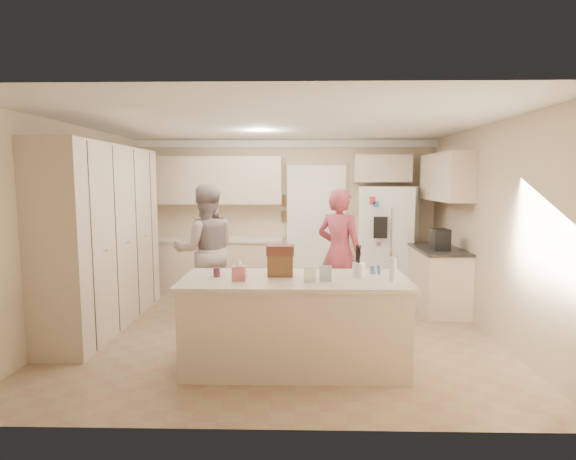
{
  "coord_description": "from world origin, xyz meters",
  "views": [
    {
      "loc": [
        0.23,
        -5.55,
        1.91
      ],
      "look_at": [
        0.1,
        0.35,
        1.25
      ],
      "focal_mm": 28.0,
      "sensor_mm": 36.0,
      "label": 1
    }
  ],
  "objects_px": {
    "utensil_crock": "(359,270)",
    "dollhouse_body": "(280,265)",
    "refrigerator": "(389,240)",
    "teen_girl": "(339,253)",
    "tissue_box": "(239,273)",
    "coffee_maker": "(440,239)",
    "teen_boy": "(206,251)",
    "island_base": "(295,324)"
  },
  "relations": [
    {
      "from": "utensil_crock",
      "to": "dollhouse_body",
      "type": "bearing_deg",
      "value": 176.42
    },
    {
      "from": "refrigerator",
      "to": "teen_girl",
      "type": "height_order",
      "value": "teen_girl"
    },
    {
      "from": "teen_girl",
      "to": "tissue_box",
      "type": "bearing_deg",
      "value": 87.66
    },
    {
      "from": "coffee_maker",
      "to": "dollhouse_body",
      "type": "bearing_deg",
      "value": -140.71
    },
    {
      "from": "coffee_maker",
      "to": "teen_boy",
      "type": "xyz_separation_m",
      "value": [
        -3.31,
        -0.15,
        -0.15
      ]
    },
    {
      "from": "refrigerator",
      "to": "island_base",
      "type": "distance_m",
      "value": 3.51
    },
    {
      "from": "refrigerator",
      "to": "teen_boy",
      "type": "relative_size",
      "value": 0.97
    },
    {
      "from": "refrigerator",
      "to": "tissue_box",
      "type": "bearing_deg",
      "value": -102.19
    },
    {
      "from": "utensil_crock",
      "to": "tissue_box",
      "type": "relative_size",
      "value": 1.07
    },
    {
      "from": "refrigerator",
      "to": "teen_girl",
      "type": "distance_m",
      "value": 1.67
    },
    {
      "from": "coffee_maker",
      "to": "island_base",
      "type": "distance_m",
      "value": 2.87
    },
    {
      "from": "teen_boy",
      "to": "teen_girl",
      "type": "height_order",
      "value": "teen_boy"
    },
    {
      "from": "utensil_crock",
      "to": "tissue_box",
      "type": "distance_m",
      "value": 1.21
    },
    {
      "from": "coffee_maker",
      "to": "island_base",
      "type": "relative_size",
      "value": 0.14
    },
    {
      "from": "refrigerator",
      "to": "teen_boy",
      "type": "height_order",
      "value": "teen_boy"
    },
    {
      "from": "refrigerator",
      "to": "dollhouse_body",
      "type": "xyz_separation_m",
      "value": [
        -1.73,
        -3.0,
        0.14
      ]
    },
    {
      "from": "refrigerator",
      "to": "dollhouse_body",
      "type": "height_order",
      "value": "refrigerator"
    },
    {
      "from": "coffee_maker",
      "to": "dollhouse_body",
      "type": "height_order",
      "value": "coffee_maker"
    },
    {
      "from": "coffee_maker",
      "to": "teen_girl",
      "type": "distance_m",
      "value": 1.46
    },
    {
      "from": "dollhouse_body",
      "to": "teen_girl",
      "type": "bearing_deg",
      "value": 65.13
    },
    {
      "from": "teen_boy",
      "to": "island_base",
      "type": "bearing_deg",
      "value": 109.76
    },
    {
      "from": "teen_boy",
      "to": "dollhouse_body",
      "type": "bearing_deg",
      "value": 107.95
    },
    {
      "from": "dollhouse_body",
      "to": "teen_girl",
      "type": "height_order",
      "value": "teen_girl"
    },
    {
      "from": "tissue_box",
      "to": "teen_boy",
      "type": "bearing_deg",
      "value": 111.15
    },
    {
      "from": "coffee_maker",
      "to": "tissue_box",
      "type": "xyz_separation_m",
      "value": [
        -2.6,
        -2.0,
        -0.07
      ]
    },
    {
      "from": "refrigerator",
      "to": "utensil_crock",
      "type": "distance_m",
      "value": 3.19
    },
    {
      "from": "coffee_maker",
      "to": "teen_girl",
      "type": "bearing_deg",
      "value": -173.57
    },
    {
      "from": "island_base",
      "to": "dollhouse_body",
      "type": "height_order",
      "value": "dollhouse_body"
    },
    {
      "from": "dollhouse_body",
      "to": "teen_boy",
      "type": "bearing_deg",
      "value": 124.08
    },
    {
      "from": "coffee_maker",
      "to": "tissue_box",
      "type": "height_order",
      "value": "coffee_maker"
    },
    {
      "from": "island_base",
      "to": "coffee_maker",
      "type": "bearing_deg",
      "value": 42.83
    },
    {
      "from": "island_base",
      "to": "tissue_box",
      "type": "xyz_separation_m",
      "value": [
        -0.55,
        -0.1,
        0.56
      ]
    },
    {
      "from": "island_base",
      "to": "tissue_box",
      "type": "height_order",
      "value": "tissue_box"
    },
    {
      "from": "utensil_crock",
      "to": "teen_girl",
      "type": "relative_size",
      "value": 0.08
    },
    {
      "from": "refrigerator",
      "to": "tissue_box",
      "type": "height_order",
      "value": "refrigerator"
    },
    {
      "from": "island_base",
      "to": "tissue_box",
      "type": "bearing_deg",
      "value": -169.7
    },
    {
      "from": "tissue_box",
      "to": "coffee_maker",
      "type": "bearing_deg",
      "value": 37.57
    },
    {
      "from": "dollhouse_body",
      "to": "coffee_maker",
      "type": "bearing_deg",
      "value": 39.29
    },
    {
      "from": "tissue_box",
      "to": "dollhouse_body",
      "type": "bearing_deg",
      "value": 26.57
    },
    {
      "from": "island_base",
      "to": "dollhouse_body",
      "type": "distance_m",
      "value": 0.62
    },
    {
      "from": "teen_boy",
      "to": "tissue_box",
      "type": "bearing_deg",
      "value": 95.02
    },
    {
      "from": "utensil_crock",
      "to": "tissue_box",
      "type": "xyz_separation_m",
      "value": [
        -1.2,
        -0.15,
        -0.0
      ]
    }
  ]
}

